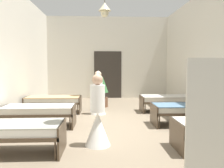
# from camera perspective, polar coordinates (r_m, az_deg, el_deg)

# --- Properties ---
(ground_plane) EXTENTS (6.75, 11.91, 0.10)m
(ground_plane) POSITION_cam_1_polar(r_m,az_deg,el_deg) (6.38, 0.57, -10.80)
(ground_plane) COLOR #7A6B56
(room_shell) EXTENTS (6.55, 11.51, 4.16)m
(room_shell) POSITION_cam_1_polar(r_m,az_deg,el_deg) (7.49, -0.04, 7.90)
(room_shell) COLOR silver
(room_shell) RESTS_ON ground
(bed_left_row_0) EXTENTS (1.90, 0.84, 0.57)m
(bed_left_row_0) POSITION_cam_1_polar(r_m,az_deg,el_deg) (4.71, -23.77, -10.53)
(bed_left_row_0) COLOR #473828
(bed_left_row_0) RESTS_ON ground
(bed_right_row_0) EXTENTS (1.90, 0.84, 0.57)m
(bed_right_row_0) POSITION_cam_1_polar(r_m,az_deg,el_deg) (5.02, 26.15, -9.70)
(bed_right_row_0) COLOR #473828
(bed_right_row_0) RESTS_ON ground
(bed_left_row_1) EXTENTS (1.90, 0.84, 0.57)m
(bed_left_row_1) POSITION_cam_1_polar(r_m,az_deg,el_deg) (6.48, -17.73, -6.35)
(bed_left_row_1) COLOR #473828
(bed_left_row_1) RESTS_ON ground
(bed_right_row_1) EXTENTS (1.90, 0.84, 0.57)m
(bed_right_row_1) POSITION_cam_1_polar(r_m,az_deg,el_deg) (6.70, 18.23, -6.01)
(bed_right_row_1) COLOR #473828
(bed_right_row_1) RESTS_ON ground
(bed_left_row_2) EXTENTS (1.90, 0.84, 0.57)m
(bed_left_row_2) POSITION_cam_1_polar(r_m,az_deg,el_deg) (8.30, -14.36, -3.95)
(bed_left_row_2) COLOR #473828
(bed_left_row_2) RESTS_ON ground
(bed_right_row_2) EXTENTS (1.90, 0.84, 0.57)m
(bed_right_row_2) POSITION_cam_1_polar(r_m,az_deg,el_deg) (8.48, 13.61, -3.77)
(bed_right_row_2) COLOR #473828
(bed_right_row_2) RESTS_ON ground
(nurse_near_aisle) EXTENTS (0.52, 0.52, 1.49)m
(nurse_near_aisle) POSITION_cam_1_polar(r_m,az_deg,el_deg) (7.82, -3.46, -3.66)
(nurse_near_aisle) COLOR white
(nurse_near_aisle) RESTS_ON ground
(nurse_mid_aisle) EXTENTS (0.52, 0.52, 1.49)m
(nurse_mid_aisle) POSITION_cam_1_polar(r_m,az_deg,el_deg) (4.73, -3.60, -8.98)
(nurse_mid_aisle) COLOR white
(nurse_mid_aisle) RESTS_ON ground
(potted_plant) EXTENTS (0.45, 0.45, 1.23)m
(potted_plant) POSITION_cam_1_polar(r_m,az_deg,el_deg) (9.18, -2.34, -1.59)
(potted_plant) COLOR brown
(potted_plant) RESTS_ON ground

